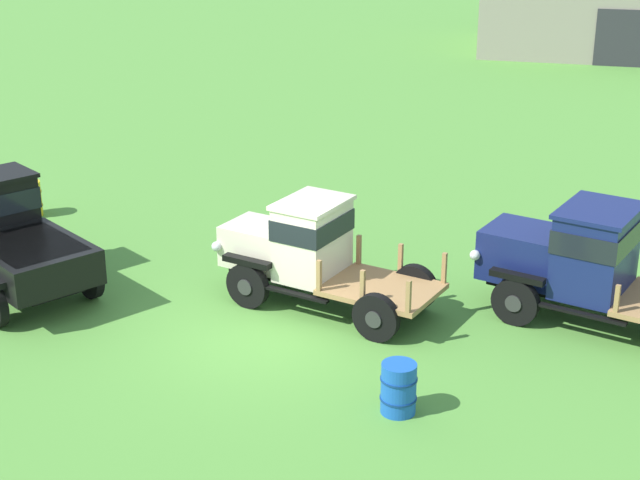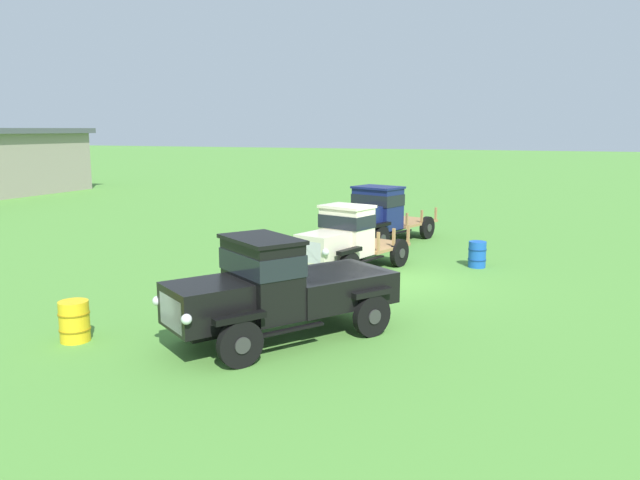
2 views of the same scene
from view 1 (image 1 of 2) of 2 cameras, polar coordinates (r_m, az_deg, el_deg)
name	(u,v)px [view 1 (image 1 of 2)]	position (r m, az deg, el deg)	size (l,w,h in m)	color
ground_plane	(270,334)	(18.06, -2.93, -5.49)	(240.00, 240.00, 0.00)	#518E38
vintage_truck_foreground_near	(0,234)	(20.72, -18.11, 0.35)	(5.13, 4.23, 2.24)	black
vintage_truck_second_in_line	(307,250)	(18.91, -0.77, -0.57)	(4.70, 2.78, 2.12)	black
vintage_truck_midrow_center	(586,261)	(18.85, 15.22, -1.16)	(5.51, 3.35, 2.23)	black
oil_drum_beside_row	(399,388)	(15.47, 4.59, -8.59)	(0.59, 0.59, 0.84)	#1951B2
oil_drum_near_fence	(29,199)	(24.96, -16.59, 2.31)	(0.65, 0.65, 0.87)	gold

